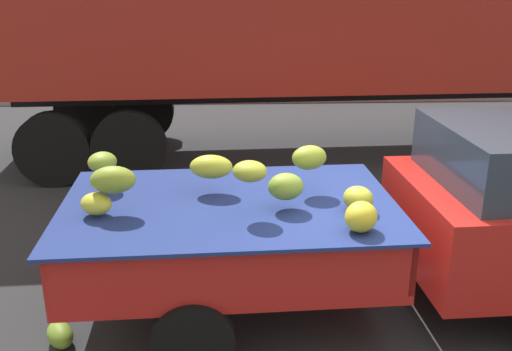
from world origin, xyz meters
name	(u,v)px	position (x,y,z in m)	size (l,w,h in m)	color
ground	(391,311)	(0.00, 0.00, 0.00)	(220.00, 220.00, 0.00)	#28282B
curb_strip	(289,96)	(0.00, 9.44, 0.08)	(80.00, 0.80, 0.16)	gray
pickup_truck	(453,216)	(0.53, 0.13, 0.88)	(5.09, 2.05, 1.70)	#B21E19
semi_trailer	(353,0)	(0.54, 4.96, 2.54)	(12.10, 3.11, 3.95)	maroon
fallen_banana_bunch_near_tailgate	(60,335)	(-2.89, -0.38, 0.10)	(0.34, 0.20, 0.19)	olive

